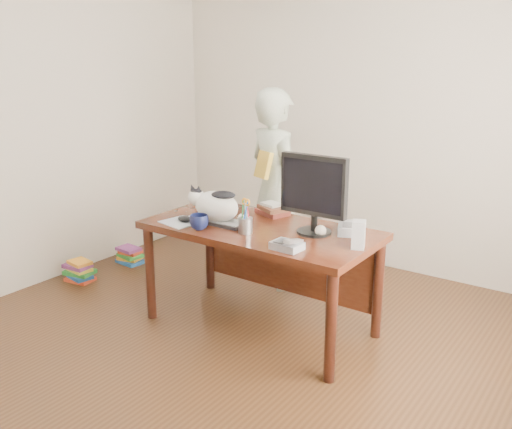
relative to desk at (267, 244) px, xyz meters
The scene contains 18 objects.
room 1.01m from the desk, 90.00° to the right, with size 4.50×4.50×4.50m.
desk is the anchor object (origin of this frame).
keyboard 0.39m from the desk, 151.01° to the right, with size 0.46×0.18×0.03m.
cat 0.46m from the desk, 151.78° to the right, with size 0.44×0.23×0.25m.
monitor 0.58m from the desk, ahead, with size 0.47×0.23×0.53m.
pen_cup 0.33m from the desk, 90.05° to the right, with size 0.12×0.12×0.24m.
mousepad 0.62m from the desk, 148.61° to the right, with size 0.28×0.26×0.01m.
mouse 0.60m from the desk, 149.27° to the right, with size 0.12×0.09×0.04m.
coffee_mug 0.51m from the desk, 130.50° to the right, with size 0.13×0.13×0.10m, color black.
phone 0.56m from the desk, 42.27° to the right, with size 0.19×0.16×0.08m.
speaker 0.78m from the desk, ahead, with size 0.10×0.11×0.17m.
baseball 0.47m from the desk, ahead, with size 0.07×0.07×0.07m.
book_stack 0.31m from the desk, 114.14° to the left, with size 0.27×0.24×0.09m.
calculator 0.61m from the desk, 15.59° to the left, with size 0.24×0.27×0.07m.
person 0.78m from the desk, 118.73° to the left, with size 0.60×0.39×1.64m, color silver.
held_book 0.75m from the desk, 126.50° to the left, with size 0.18×0.15×0.22m.
book_pile_a 1.85m from the desk, behind, with size 0.27×0.22×0.18m.
book_pile_b 1.82m from the desk, behind, with size 0.26×0.20×0.15m.
Camera 1 is at (2.12, -2.46, 1.91)m, focal length 40.00 mm.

